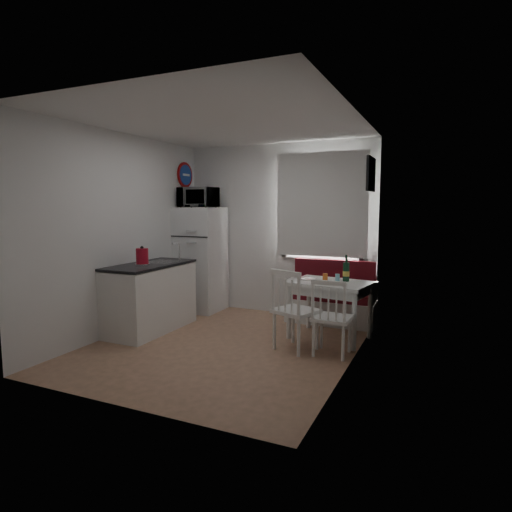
# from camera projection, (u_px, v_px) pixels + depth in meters

# --- Properties ---
(floor) EXTENTS (3.00, 3.50, 0.02)m
(floor) POSITION_uv_depth(u_px,v_px,m) (225.00, 345.00, 5.13)
(floor) COLOR #966C4F
(floor) RESTS_ON ground
(ceiling) EXTENTS (3.00, 3.50, 0.02)m
(ceiling) POSITION_uv_depth(u_px,v_px,m) (223.00, 122.00, 4.83)
(ceiling) COLOR white
(ceiling) RESTS_ON wall_back
(wall_back) EXTENTS (3.00, 0.02, 2.60)m
(wall_back) POSITION_uv_depth(u_px,v_px,m) (278.00, 229.00, 6.57)
(wall_back) COLOR white
(wall_back) RESTS_ON floor
(wall_front) EXTENTS (3.00, 0.02, 2.60)m
(wall_front) POSITION_uv_depth(u_px,v_px,m) (119.00, 252.00, 3.39)
(wall_front) COLOR white
(wall_front) RESTS_ON floor
(wall_left) EXTENTS (0.02, 3.50, 2.60)m
(wall_left) POSITION_uv_depth(u_px,v_px,m) (123.00, 234.00, 5.59)
(wall_left) COLOR white
(wall_left) RESTS_ON floor
(wall_right) EXTENTS (0.02, 3.50, 2.60)m
(wall_right) POSITION_uv_depth(u_px,v_px,m) (353.00, 241.00, 4.37)
(wall_right) COLOR white
(wall_right) RESTS_ON floor
(window) EXTENTS (1.22, 0.06, 1.47)m
(window) POSITION_uv_depth(u_px,v_px,m) (322.00, 208.00, 6.22)
(window) COLOR white
(window) RESTS_ON wall_back
(curtain) EXTENTS (1.35, 0.02, 1.50)m
(curtain) POSITION_uv_depth(u_px,v_px,m) (321.00, 205.00, 6.15)
(curtain) COLOR white
(curtain) RESTS_ON wall_back
(kitchen_counter) EXTENTS (0.62, 1.32, 1.16)m
(kitchen_counter) POSITION_uv_depth(u_px,v_px,m) (151.00, 297.00, 5.71)
(kitchen_counter) COLOR white
(kitchen_counter) RESTS_ON floor
(wall_sign) EXTENTS (0.03, 0.40, 0.40)m
(wall_sign) POSITION_uv_depth(u_px,v_px,m) (185.00, 175.00, 6.79)
(wall_sign) COLOR #193F9B
(wall_sign) RESTS_ON wall_left
(picture_frame) EXTENTS (0.04, 0.52, 0.42)m
(picture_frame) POSITION_uv_depth(u_px,v_px,m) (371.00, 174.00, 5.29)
(picture_frame) COLOR black
(picture_frame) RESTS_ON wall_right
(bench) EXTENTS (1.24, 0.48, 0.89)m
(bench) POSITION_uv_depth(u_px,v_px,m) (331.00, 302.00, 6.09)
(bench) COLOR white
(bench) RESTS_ON floor
(dining_table) EXTENTS (1.06, 0.82, 0.73)m
(dining_table) POSITION_uv_depth(u_px,v_px,m) (330.00, 288.00, 5.32)
(dining_table) COLOR white
(dining_table) RESTS_ON floor
(chair_left) EXTENTS (0.56, 0.56, 0.51)m
(chair_left) POSITION_uv_depth(u_px,v_px,m) (293.00, 302.00, 4.82)
(chair_left) COLOR white
(chair_left) RESTS_ON floor
(chair_right) EXTENTS (0.41, 0.39, 0.47)m
(chair_right) POSITION_uv_depth(u_px,v_px,m) (330.00, 309.00, 4.66)
(chair_right) COLOR white
(chair_right) RESTS_ON floor
(fridge) EXTENTS (0.65, 0.65, 1.64)m
(fridge) POSITION_uv_depth(u_px,v_px,m) (201.00, 259.00, 6.78)
(fridge) COLOR white
(fridge) RESTS_ON floor
(microwave) EXTENTS (0.56, 0.38, 0.31)m
(microwave) POSITION_uv_depth(u_px,v_px,m) (198.00, 197.00, 6.63)
(microwave) COLOR white
(microwave) RESTS_ON fridge
(kettle) EXTENTS (0.18, 0.18, 0.25)m
(kettle) POSITION_uv_depth(u_px,v_px,m) (142.00, 256.00, 5.43)
(kettle) COLOR #A60D1F
(kettle) RESTS_ON kitchen_counter
(wine_bottle) EXTENTS (0.08, 0.08, 0.33)m
(wine_bottle) POSITION_uv_depth(u_px,v_px,m) (346.00, 268.00, 5.31)
(wine_bottle) COLOR #133B24
(wine_bottle) RESTS_ON dining_table
(drinking_glass_orange) EXTENTS (0.06, 0.06, 0.10)m
(drinking_glass_orange) POSITION_uv_depth(u_px,v_px,m) (325.00, 278.00, 5.28)
(drinking_glass_orange) COLOR orange
(drinking_glass_orange) RESTS_ON dining_table
(drinking_glass_blue) EXTENTS (0.06, 0.06, 0.09)m
(drinking_glass_blue) POSITION_uv_depth(u_px,v_px,m) (337.00, 278.00, 5.32)
(drinking_glass_blue) COLOR #8DD7F1
(drinking_glass_blue) RESTS_ON dining_table
(plate) EXTENTS (0.23, 0.23, 0.02)m
(plate) POSITION_uv_depth(u_px,v_px,m) (307.00, 279.00, 5.45)
(plate) COLOR white
(plate) RESTS_ON dining_table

